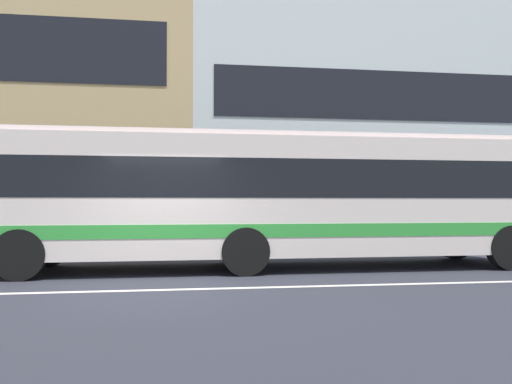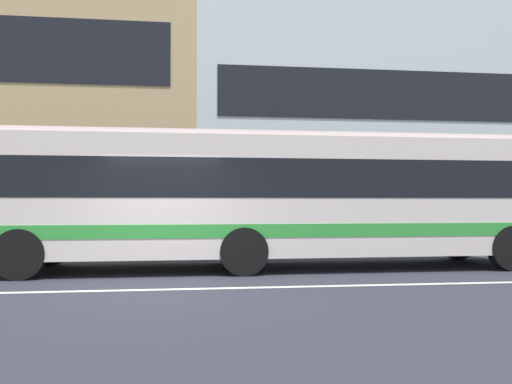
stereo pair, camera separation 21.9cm
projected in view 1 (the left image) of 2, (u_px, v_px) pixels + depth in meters
The scene contains 4 objects.
ground_plane at pixel (159, 290), 8.63m from camera, with size 160.00×160.00×0.00m, color #2C2E39.
lane_centre_line at pixel (159, 290), 8.63m from camera, with size 60.00×0.16×0.01m, color silver.
apartment_block_right at pixel (390, 133), 26.22m from camera, with size 20.62×10.19×10.32m.
transit_bus at pixel (272, 195), 11.60m from camera, with size 12.41×2.63×3.04m.
Camera 1 is at (0.44, -8.81, 1.51)m, focal length 35.17 mm.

